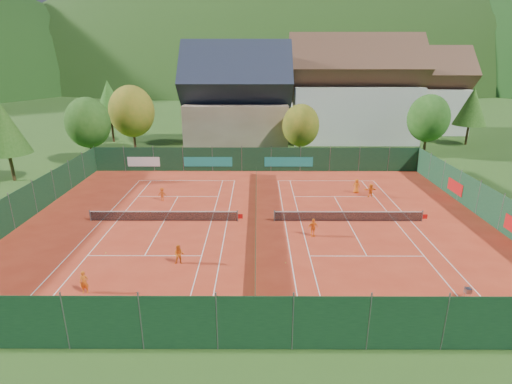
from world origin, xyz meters
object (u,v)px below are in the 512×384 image
object	(u,v)px
hotel_block_a	(353,96)
player_left_far	(162,194)
chalet	(237,104)
player_right_far_b	(371,190)
player_left_mid	(179,255)
hotel_block_b	(418,96)
player_right_near	(313,228)
ball_hopper	(468,291)
player_right_far_a	(357,186)
player_left_near	(84,282)

from	to	relation	value
hotel_block_a	player_left_far	world-z (taller)	hotel_block_a
chalet	player_left_far	distance (m)	26.26
player_left_far	player_right_far_b	xyz separation A→B (m)	(20.92, 1.14, 0.03)
hotel_block_a	player_left_far	xyz separation A→B (m)	(-25.30, -30.79, -6.70)
hotel_block_a	player_left_mid	size ratio (longest dim) A/B	15.35
hotel_block_a	hotel_block_b	world-z (taller)	hotel_block_a
hotel_block_b	player_left_mid	xyz separation A→B (m)	(-35.26, -51.53, -5.92)
chalet	player_left_far	bearing A→B (deg)	-104.25
hotel_block_a	player_right_near	bearing A→B (deg)	-106.37
hotel_block_a	ball_hopper	distance (m)	48.29
hotel_block_a	player_right_near	distance (m)	41.23
chalet	ball_hopper	size ratio (longest dim) A/B	20.25
hotel_block_b	player_left_mid	size ratio (longest dim) A/B	12.28
ball_hopper	player_right_far_a	distance (m)	19.37
ball_hopper	player_right_near	world-z (taller)	player_right_near
player_left_near	hotel_block_b	bearing A→B (deg)	51.06
player_right_near	ball_hopper	bearing A→B (deg)	-69.17
chalet	player_right_near	bearing A→B (deg)	-77.16
player_right_far_a	player_left_near	bearing A→B (deg)	56.27
ball_hopper	player_right_near	distance (m)	11.76
ball_hopper	player_right_far_b	world-z (taller)	player_right_far_b
player_left_far	player_left_near	bearing A→B (deg)	90.76
hotel_block_b	player_right_far_b	distance (m)	42.31
player_right_near	player_right_far_b	bearing A→B (deg)	31.04
hotel_block_a	player_right_near	world-z (taller)	hotel_block_a
player_left_near	player_right_near	distance (m)	16.90
player_right_far_a	player_right_far_b	bearing A→B (deg)	146.94
player_left_mid	player_right_near	bearing A→B (deg)	17.55
player_left_near	player_right_far_b	distance (m)	28.04
hotel_block_a	player_left_near	size ratio (longest dim) A/B	14.84
chalet	hotel_block_b	bearing A→B (deg)	22.99
ball_hopper	player_right_near	xyz separation A→B (m)	(-7.98, 8.64, 0.20)
player_left_far	player_right_far_a	world-z (taller)	player_right_far_a
hotel_block_b	hotel_block_a	bearing A→B (deg)	-150.26
player_left_mid	player_right_near	xyz separation A→B (m)	(9.79, 4.49, 0.05)
player_left_far	player_right_far_b	world-z (taller)	player_right_far_b
hotel_block_a	player_right_far_b	world-z (taller)	hotel_block_a
hotel_block_b	ball_hopper	bearing A→B (deg)	-107.44
player_left_far	chalet	bearing A→B (deg)	-99.95
chalet	player_right_near	size ratio (longest dim) A/B	10.77
player_left_mid	hotel_block_b	bearing A→B (deg)	48.54
ball_hopper	player_right_near	bearing A→B (deg)	132.75
player_left_far	player_right_near	size ratio (longest dim) A/B	0.90
player_left_mid	ball_hopper	bearing A→B (deg)	-20.21
player_left_near	player_left_far	bearing A→B (deg)	83.69
chalet	hotel_block_b	world-z (taller)	chalet
player_right_near	player_left_near	bearing A→B (deg)	-173.34
ball_hopper	player_left_near	world-z (taller)	player_left_near
hotel_block_b	player_right_near	bearing A→B (deg)	-118.43
hotel_block_b	player_left_far	distance (m)	55.54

